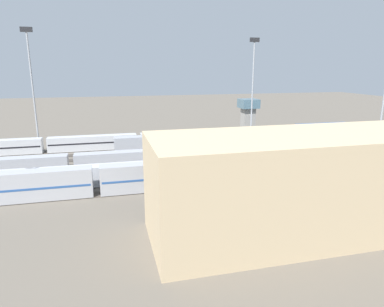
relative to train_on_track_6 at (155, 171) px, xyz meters
name	(u,v)px	position (x,y,z in m)	size (l,w,h in m)	color
ground_plane	(159,163)	(-2.64, -12.50, -2.09)	(400.00, 400.00, 0.00)	#60594F
track_bed_0	(150,147)	(-2.64, -30.00, -2.03)	(140.00, 2.80, 0.12)	#4C443D
track_bed_1	(152,151)	(-2.64, -25.00, -2.03)	(140.00, 2.80, 0.12)	#3D3833
track_bed_2	(155,155)	(-2.64, -20.00, -2.03)	(140.00, 2.80, 0.12)	#3D3833
track_bed_3	(158,160)	(-2.64, -15.00, -2.03)	(140.00, 2.80, 0.12)	#3D3833
track_bed_4	(161,166)	(-2.64, -10.00, -2.03)	(140.00, 2.80, 0.12)	#3D3833
track_bed_5	(165,172)	(-2.64, -5.00, -2.03)	(140.00, 2.80, 0.12)	#4C443D
track_bed_6	(169,180)	(-2.64, 0.00, -2.03)	(140.00, 2.80, 0.12)	#3D3833
track_bed_7	(174,188)	(-2.64, 5.00, -2.03)	(140.00, 2.80, 0.12)	#4C443D
train_on_track_6	(155,171)	(0.00, 0.00, 0.00)	(90.60, 3.00, 4.40)	#1E6B9E
train_on_track_4	(122,160)	(5.88, -10.00, 0.02)	(66.40, 3.00, 4.40)	#1E6B9E
train_on_track_0	(174,138)	(-9.57, -30.00, -0.02)	(114.80, 3.06, 4.40)	#285193
train_on_track_7	(165,175)	(-1.10, 5.00, 0.52)	(119.80, 3.06, 5.00)	#A8AAB2
train_on_track_2	(207,143)	(-16.40, -20.00, 0.53)	(47.20, 3.00, 5.00)	#A8AAB2
light_mast_0	(253,77)	(-34.46, -33.00, 16.79)	(2.80, 0.70, 30.06)	#9EA0A5
light_mast_2	(31,76)	(26.60, -33.16, 17.51)	(2.80, 0.70, 31.39)	#9EA0A5
maintenance_shed	(358,179)	(-24.58, 25.61, 4.60)	(57.53, 14.45, 13.38)	tan
control_tower	(248,113)	(-38.53, -44.86, 4.59)	(6.00, 6.00, 11.30)	gray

